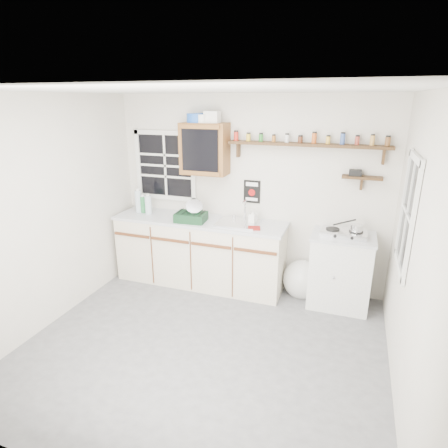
# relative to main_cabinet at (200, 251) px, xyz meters

# --- Properties ---
(room) EXTENTS (3.64, 3.24, 2.54)m
(room) POSITION_rel_main_cabinet_xyz_m (0.58, -1.30, 0.79)
(room) COLOR #505052
(room) RESTS_ON ground
(main_cabinet) EXTENTS (2.31, 0.63, 0.92)m
(main_cabinet) POSITION_rel_main_cabinet_xyz_m (0.00, 0.00, 0.00)
(main_cabinet) COLOR beige
(main_cabinet) RESTS_ON floor
(right_cabinet) EXTENTS (0.73, 0.57, 0.91)m
(right_cabinet) POSITION_rel_main_cabinet_xyz_m (1.83, 0.03, -0.01)
(right_cabinet) COLOR beige
(right_cabinet) RESTS_ON floor
(sink) EXTENTS (0.52, 0.44, 0.29)m
(sink) POSITION_rel_main_cabinet_xyz_m (0.54, 0.01, 0.47)
(sink) COLOR silver
(sink) RESTS_ON main_cabinet
(upper_cabinet) EXTENTS (0.60, 0.32, 0.65)m
(upper_cabinet) POSITION_rel_main_cabinet_xyz_m (0.03, 0.14, 1.36)
(upper_cabinet) COLOR brown
(upper_cabinet) RESTS_ON wall_back
(upper_cabinet_clutter) EXTENTS (0.43, 0.24, 0.14)m
(upper_cabinet_clutter) POSITION_rel_main_cabinet_xyz_m (0.01, 0.14, 1.75)
(upper_cabinet_clutter) COLOR #1B4FB3
(upper_cabinet_clutter) RESTS_ON upper_cabinet
(spice_shelf) EXTENTS (1.91, 0.18, 0.34)m
(spice_shelf) POSITION_rel_main_cabinet_xyz_m (1.32, 0.21, 1.47)
(spice_shelf) COLOR black
(spice_shelf) RESTS_ON wall_back
(secondary_shelf) EXTENTS (0.45, 0.16, 0.24)m
(secondary_shelf) POSITION_rel_main_cabinet_xyz_m (1.94, 0.22, 1.12)
(secondary_shelf) COLOR black
(secondary_shelf) RESTS_ON wall_back
(warning_sign) EXTENTS (0.22, 0.02, 0.30)m
(warning_sign) POSITION_rel_main_cabinet_xyz_m (0.63, 0.29, 0.82)
(warning_sign) COLOR black
(warning_sign) RESTS_ON wall_back
(window_back) EXTENTS (0.93, 0.03, 0.98)m
(window_back) POSITION_rel_main_cabinet_xyz_m (-0.62, 0.29, 1.09)
(window_back) COLOR black
(window_back) RESTS_ON wall_back
(window_right) EXTENTS (0.03, 0.78, 1.08)m
(window_right) POSITION_rel_main_cabinet_xyz_m (2.37, -0.75, 0.99)
(window_right) COLOR black
(window_right) RESTS_ON wall_back
(water_bottles) EXTENTS (0.26, 0.13, 0.34)m
(water_bottles) POSITION_rel_main_cabinet_xyz_m (-0.85, 0.02, 0.60)
(water_bottles) COLOR #ABBEC8
(water_bottles) RESTS_ON main_cabinet
(dish_rack) EXTENTS (0.41, 0.32, 0.29)m
(dish_rack) POSITION_rel_main_cabinet_xyz_m (-0.05, -0.11, 0.55)
(dish_rack) COLOR black
(dish_rack) RESTS_ON main_cabinet
(soap_bottle) EXTENTS (0.10, 0.10, 0.19)m
(soap_bottle) POSITION_rel_main_cabinet_xyz_m (0.71, 0.06, 0.55)
(soap_bottle) COLOR white
(soap_bottle) RESTS_ON main_cabinet
(rag) EXTENTS (0.18, 0.16, 0.02)m
(rag) POSITION_rel_main_cabinet_xyz_m (0.79, -0.14, 0.47)
(rag) COLOR maroon
(rag) RESTS_ON main_cabinet
(hotplate) EXTENTS (0.53, 0.30, 0.08)m
(hotplate) POSITION_rel_main_cabinet_xyz_m (1.83, 0.01, 0.48)
(hotplate) COLOR silver
(hotplate) RESTS_ON right_cabinet
(saucepan) EXTENTS (0.34, 0.21, 0.15)m
(saucepan) POSITION_rel_main_cabinet_xyz_m (1.96, 0.01, 0.56)
(saucepan) COLOR silver
(saucepan) RESTS_ON hotplate
(trash_bag) EXTENTS (0.46, 0.41, 0.52)m
(trash_bag) POSITION_rel_main_cabinet_xyz_m (1.39, 0.10, -0.24)
(trash_bag) COLOR beige
(trash_bag) RESTS_ON floor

